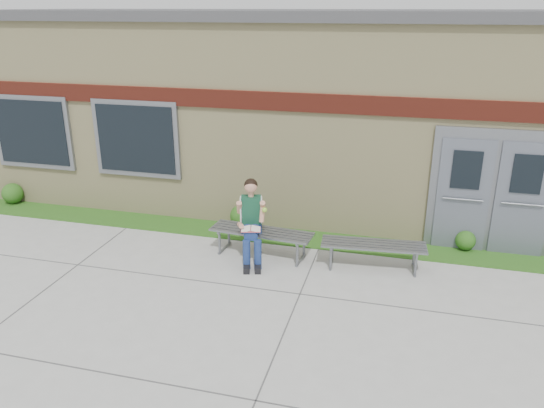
# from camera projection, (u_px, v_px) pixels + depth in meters

# --- Properties ---
(ground) EXTENTS (80.00, 80.00, 0.00)m
(ground) POSITION_uv_depth(u_px,v_px,m) (230.00, 302.00, 8.17)
(ground) COLOR #9E9E99
(ground) RESTS_ON ground
(grass_strip) EXTENTS (16.00, 0.80, 0.02)m
(grass_strip) POSITION_uv_depth(u_px,v_px,m) (272.00, 235.00, 10.52)
(grass_strip) COLOR #124412
(grass_strip) RESTS_ON ground
(school_building) EXTENTS (16.20, 6.22, 4.20)m
(school_building) POSITION_uv_depth(u_px,v_px,m) (307.00, 102.00, 12.86)
(school_building) COLOR beige
(school_building) RESTS_ON ground
(bench_left) EXTENTS (1.90, 0.69, 0.48)m
(bench_left) POSITION_uv_depth(u_px,v_px,m) (261.00, 236.00, 9.58)
(bench_left) COLOR slate
(bench_left) RESTS_ON ground
(bench_right) EXTENTS (1.81, 0.64, 0.46)m
(bench_right) POSITION_uv_depth(u_px,v_px,m) (373.00, 249.00, 9.12)
(bench_right) COLOR slate
(bench_right) RESTS_ON ground
(girl) EXTENTS (0.62, 0.93, 1.47)m
(girl) POSITION_uv_depth(u_px,v_px,m) (251.00, 220.00, 9.28)
(girl) COLOR navy
(girl) RESTS_ON ground
(shrub_west) EXTENTS (0.47, 0.47, 0.47)m
(shrub_west) POSITION_uv_depth(u_px,v_px,m) (13.00, 193.00, 12.14)
(shrub_west) COLOR #124412
(shrub_west) RESTS_ON grass_strip
(shrub_mid) EXTENTS (0.47, 0.47, 0.47)m
(shrub_mid) POSITION_uv_depth(u_px,v_px,m) (241.00, 216.00, 10.84)
(shrub_mid) COLOR #124412
(shrub_mid) RESTS_ON grass_strip
(shrub_east) EXTENTS (0.37, 0.37, 0.37)m
(shrub_east) POSITION_uv_depth(u_px,v_px,m) (465.00, 240.00, 9.82)
(shrub_east) COLOR #124412
(shrub_east) RESTS_ON grass_strip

